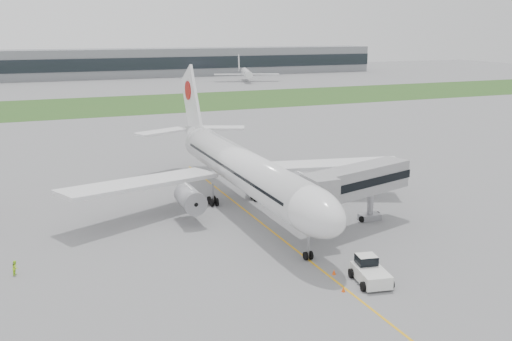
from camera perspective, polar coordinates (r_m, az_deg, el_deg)
name	(u,v)px	position (r m, az deg, el deg)	size (l,w,h in m)	color
ground	(254,217)	(73.34, -0.21, -4.69)	(600.00, 600.00, 0.00)	gray
apron_markings	(270,229)	(68.99, 1.37, -5.91)	(70.00, 70.00, 0.04)	gold
grass_strip	(111,105)	(187.67, -14.31, 6.33)	(600.00, 50.00, 0.02)	#2D5921
terminal_building	(76,64)	(295.84, -17.59, 10.11)	(320.00, 22.30, 14.00)	gray
airliner	(240,166)	(76.13, -1.60, 0.44)	(48.13, 53.95, 17.88)	white
pushback_tug	(370,271)	(56.11, 11.29, -9.82)	(3.74, 4.93, 2.32)	silver
jet_bridge	(352,183)	(68.49, 9.59, -1.25)	(16.23, 8.85, 7.71)	gray
safety_cone_left	(343,289)	(53.98, 8.74, -11.66)	(0.35, 0.35, 0.49)	#FF510D
safety_cone_right	(334,272)	(57.35, 7.81, -10.02)	(0.37, 0.37, 0.51)	#FF510D
ground_crew_near	(356,260)	(58.99, 9.98, -8.82)	(0.60, 0.39, 1.63)	#DCF328
ground_crew_far	(15,268)	(61.25, -22.93, -8.95)	(0.73, 0.57, 1.51)	#C0FF2A
distant_aircraft_right	(247,81)	(266.97, -0.94, 8.89)	(29.99, 26.46, 11.47)	white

